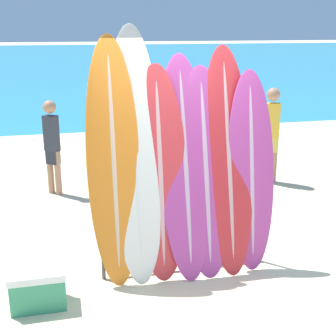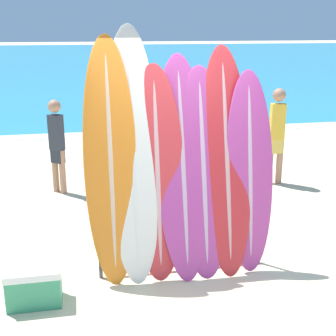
# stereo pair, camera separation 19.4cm
# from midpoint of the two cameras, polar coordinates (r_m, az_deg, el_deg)

# --- Properties ---
(ground_plane) EXTENTS (160.00, 160.00, 0.00)m
(ground_plane) POSITION_cam_midpoint_polar(r_m,az_deg,el_deg) (5.07, 2.43, -14.10)
(ground_plane) COLOR beige
(ocean_water) EXTENTS (120.00, 60.00, 0.01)m
(ocean_water) POSITION_cam_midpoint_polar(r_m,az_deg,el_deg) (40.94, -11.66, 12.94)
(ocean_water) COLOR teal
(ocean_water) RESTS_ON ground_plane
(surfboard_rack) EXTENTS (1.83, 0.04, 0.93)m
(surfboard_rack) POSITION_cam_midpoint_polar(r_m,az_deg,el_deg) (5.13, 0.94, -7.40)
(surfboard_rack) COLOR #47474C
(surfboard_rack) RESTS_ON ground_plane
(surfboard_slot_0) EXTENTS (0.55, 0.51, 2.55)m
(surfboard_slot_0) POSITION_cam_midpoint_polar(r_m,az_deg,el_deg) (4.76, -7.82, 0.48)
(surfboard_slot_0) COLOR orange
(surfboard_slot_0) RESTS_ON ground_plane
(surfboard_slot_1) EXTENTS (0.57, 0.63, 2.65)m
(surfboard_slot_1) POSITION_cam_midpoint_polar(r_m,az_deg,el_deg) (4.80, -5.09, 1.32)
(surfboard_slot_1) COLOR silver
(surfboard_slot_1) RESTS_ON ground_plane
(surfboard_slot_2) EXTENTS (0.58, 0.49, 2.26)m
(surfboard_slot_2) POSITION_cam_midpoint_polar(r_m,az_deg,el_deg) (4.86, -2.11, -0.83)
(surfboard_slot_2) COLOR red
(surfboard_slot_2) RESTS_ON ground_plane
(surfboard_slot_3) EXTENTS (0.57, 0.71, 2.35)m
(surfboard_slot_3) POSITION_cam_midpoint_polar(r_m,az_deg,el_deg) (4.93, 0.98, 0.00)
(surfboard_slot_3) COLOR #B23D8E
(surfboard_slot_3) RESTS_ON ground_plane
(surfboard_slot_4) EXTENTS (0.59, 0.64, 2.23)m
(surfboard_slot_4) POSITION_cam_midpoint_polar(r_m,az_deg,el_deg) (4.99, 3.47, -0.57)
(surfboard_slot_4) COLOR #B23D8E
(surfboard_slot_4) RESTS_ON ground_plane
(surfboard_slot_5) EXTENTS (0.56, 0.70, 2.44)m
(surfboard_slot_5) POSITION_cam_midpoint_polar(r_m,az_deg,el_deg) (5.05, 6.25, 0.82)
(surfboard_slot_5) COLOR red
(surfboard_slot_5) RESTS_ON ground_plane
(surfboard_slot_6) EXTENTS (0.54, 0.45, 2.18)m
(surfboard_slot_6) POSITION_cam_midpoint_polar(r_m,az_deg,el_deg) (5.14, 9.02, -0.49)
(surfboard_slot_6) COLOR #B23D8E
(surfboard_slot_6) RESTS_ON ground_plane
(person_near_water) EXTENTS (0.28, 0.22, 1.64)m
(person_near_water) POSITION_cam_midpoint_polar(r_m,az_deg,el_deg) (8.11, 11.78, 4.34)
(person_near_water) COLOR #A87A5B
(person_near_water) RESTS_ON ground_plane
(person_mid_beach) EXTENTS (0.26, 0.25, 1.52)m
(person_mid_beach) POSITION_cam_midpoint_polar(r_m,az_deg,el_deg) (7.63, -14.67, 2.86)
(person_mid_beach) COLOR #A87A5B
(person_mid_beach) RESTS_ON ground_plane
(person_far_left) EXTENTS (0.26, 0.30, 1.79)m
(person_far_left) POSITION_cam_midpoint_polar(r_m,az_deg,el_deg) (8.91, 0.05, 6.34)
(person_far_left) COLOR #A87A5B
(person_far_left) RESTS_ON ground_plane
(cooler_box) EXTENTS (0.53, 0.32, 0.39)m
(cooler_box) POSITION_cam_midpoint_polar(r_m,az_deg,el_deg) (4.83, -16.68, -13.85)
(cooler_box) COLOR #389366
(cooler_box) RESTS_ON ground_plane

